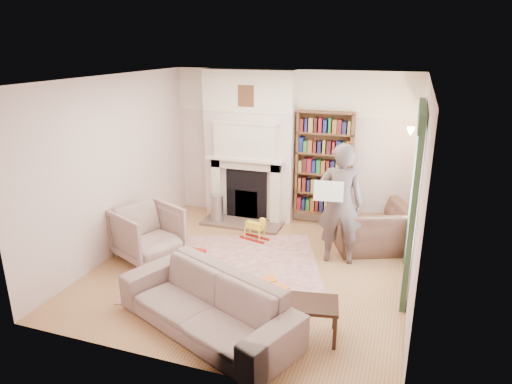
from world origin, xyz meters
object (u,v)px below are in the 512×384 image
at_px(man_reading, 340,204).
at_px(bookcase, 324,164).
at_px(coffee_table, 307,319).
at_px(armchair_left, 148,233).
at_px(paraffin_heater, 217,209).
at_px(sofa, 207,304).
at_px(armchair_reading, 372,228).
at_px(rocking_horse, 254,228).

bearing_deg(man_reading, bookcase, -77.37).
height_order(man_reading, coffee_table, man_reading).
xyz_separation_m(armchair_left, man_reading, (2.85, 0.84, 0.53)).
bearing_deg(coffee_table, paraffin_heater, 119.54).
distance_m(sofa, coffee_table, 1.18).
height_order(sofa, paraffin_heater, sofa).
xyz_separation_m(armchair_left, paraffin_heater, (0.45, 1.67, -0.14)).
relative_size(bookcase, armchair_left, 2.03).
relative_size(armchair_reading, paraffin_heater, 2.12).
bearing_deg(coffee_table, armchair_reading, 69.92).
bearing_deg(coffee_table, rocking_horse, 111.59).
bearing_deg(armchair_reading, rocking_horse, -14.49).
distance_m(armchair_left, man_reading, 3.01).
bearing_deg(bookcase, armchair_left, -135.96).
height_order(armchair_reading, coffee_table, armchair_reading).
relative_size(man_reading, coffee_table, 2.69).
bearing_deg(sofa, man_reading, 86.43).
relative_size(man_reading, paraffin_heater, 3.42).
height_order(man_reading, rocking_horse, man_reading).
bearing_deg(bookcase, armchair_reading, -39.31).
height_order(sofa, coffee_table, sofa).
bearing_deg(paraffin_heater, coffee_table, -50.37).
relative_size(armchair_left, rocking_horse, 1.84).
xyz_separation_m(sofa, paraffin_heater, (-1.24, 3.12, -0.06)).
height_order(bookcase, armchair_left, bookcase).
xyz_separation_m(armchair_left, rocking_horse, (1.37, 1.16, -0.20)).
bearing_deg(bookcase, rocking_horse, -131.10).
distance_m(armchair_reading, coffee_table, 2.69).
distance_m(sofa, rocking_horse, 2.63).
bearing_deg(armchair_left, rocking_horse, -25.22).
bearing_deg(armchair_left, armchair_reading, -41.75).
height_order(bookcase, sofa, bookcase).
bearing_deg(armchair_reading, paraffin_heater, -27.45).
distance_m(bookcase, man_reading, 1.52).
xyz_separation_m(armchair_reading, rocking_horse, (-1.93, -0.29, -0.16)).
distance_m(bookcase, armchair_reading, 1.49).
bearing_deg(rocking_horse, sofa, -68.55).
relative_size(bookcase, paraffin_heater, 3.36).
bearing_deg(coffee_table, sofa, -178.16).
distance_m(bookcase, armchair_left, 3.31).
distance_m(armchair_reading, sofa, 3.31).
bearing_deg(man_reading, coffee_table, 81.51).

